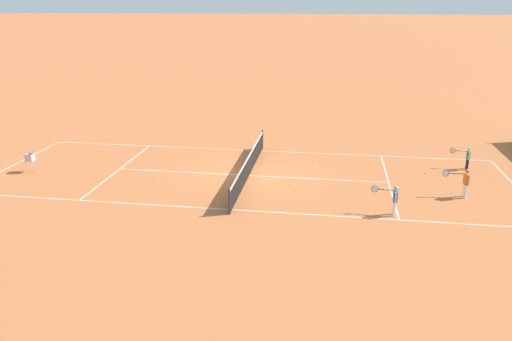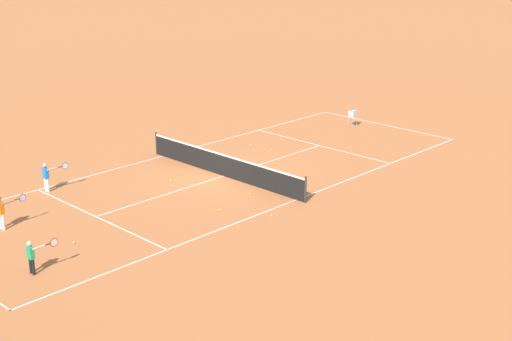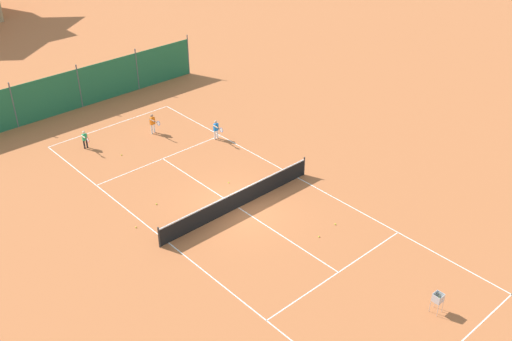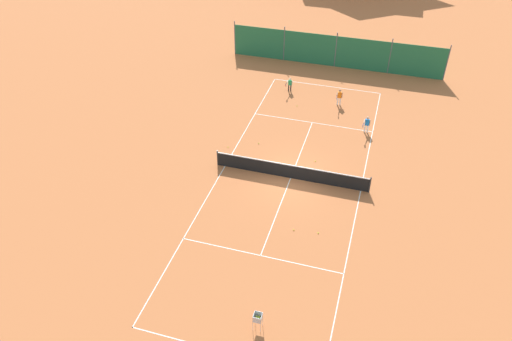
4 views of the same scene
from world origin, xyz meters
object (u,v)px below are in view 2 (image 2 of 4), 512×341
object	(u,v)px
player_near_baseline	(33,254)
tennis_ball_far_corner	(74,243)
player_near_service	(47,175)
tennis_ball_near_corner	(171,181)
tennis_ball_by_net_right	(271,149)
tennis_net	(224,165)
player_far_baseline	(2,210)
ball_hopper	(353,115)
tennis_ball_alley_left	(251,145)
tennis_ball_alley_right	(219,210)
tennis_ball_by_net_left	(271,216)
tennis_ball_service_box	(250,194)

from	to	relation	value
player_near_baseline	tennis_ball_far_corner	world-z (taller)	player_near_baseline
player_near_service	player_near_baseline	size ratio (longest dim) A/B	1.10
player_near_baseline	tennis_ball_far_corner	bearing A→B (deg)	-62.48
player_near_service	tennis_ball_near_corner	size ratio (longest dim) A/B	18.06
tennis_ball_by_net_right	player_near_baseline	bearing A→B (deg)	104.38
tennis_net	player_near_service	bearing A→B (deg)	59.49
player_far_baseline	tennis_ball_by_net_right	size ratio (longest dim) A/B	18.75
tennis_ball_near_corner	ball_hopper	size ratio (longest dim) A/B	0.07
ball_hopper	tennis_ball_alley_left	bearing A→B (deg)	77.50
player_far_baseline	tennis_ball_alley_right	world-z (taller)	player_far_baseline
player_near_baseline	tennis_ball_by_net_left	xyz separation A→B (m)	(-2.02, -8.37, -0.61)
player_far_baseline	tennis_ball_service_box	world-z (taller)	player_far_baseline
ball_hopper	player_far_baseline	bearing A→B (deg)	89.10
ball_hopper	tennis_ball_alley_right	bearing A→B (deg)	106.07
tennis_net	player_near_baseline	world-z (taller)	player_near_baseline
tennis_ball_alley_right	ball_hopper	size ratio (longest dim) A/B	0.07
tennis_ball_by_net_right	ball_hopper	distance (m)	6.21
tennis_ball_by_net_left	tennis_ball_alley_right	xyz separation A→B (m)	(1.77, 0.96, 0.00)
tennis_net	tennis_ball_service_box	size ratio (longest dim) A/B	139.09
player_far_baseline	player_near_baseline	size ratio (longest dim) A/B	1.14
tennis_ball_alley_left	tennis_ball_by_net_right	distance (m)	1.27
tennis_ball_alley_right	ball_hopper	distance (m)	13.83
player_far_baseline	tennis_ball_near_corner	world-z (taller)	player_far_baseline
player_far_baseline	ball_hopper	bearing A→B (deg)	-90.90
tennis_ball_near_corner	ball_hopper	world-z (taller)	ball_hopper
tennis_net	player_near_baseline	xyz separation A→B (m)	(-2.55, 10.28, 0.14)
tennis_net	tennis_ball_near_corner	xyz separation A→B (m)	(1.08, 2.02, -0.47)
player_far_baseline	tennis_ball_alley_left	distance (m)	13.43
ball_hopper	player_near_baseline	bearing A→B (deg)	99.82
tennis_ball_alley_left	ball_hopper	world-z (taller)	ball_hopper
tennis_ball_near_corner	tennis_ball_by_net_left	xyz separation A→B (m)	(-5.65, -0.10, 0.00)
tennis_ball_by_net_left	ball_hopper	xyz separation A→B (m)	(5.60, -12.32, 0.62)
tennis_ball_far_corner	ball_hopper	xyz separation A→B (m)	(2.52, -18.66, 0.62)
player_near_service	tennis_ball_service_box	world-z (taller)	player_near_service
player_near_service	tennis_ball_by_net_left	bearing A→B (deg)	-152.54
player_far_baseline	tennis_ball_alley_right	bearing A→B (deg)	-122.83
player_near_baseline	tennis_ball_by_net_right	bearing A→B (deg)	-75.62
player_near_service	tennis_ball_near_corner	distance (m)	4.94
tennis_ball_by_net_left	tennis_ball_alley_right	world-z (taller)	same
player_near_baseline	ball_hopper	xyz separation A→B (m)	(3.58, -20.68, 0.02)
tennis_ball_near_corner	tennis_ball_alley_right	xyz separation A→B (m)	(-3.88, 0.86, 0.00)
tennis_ball_alley_left	tennis_ball_service_box	world-z (taller)	same
player_near_baseline	ball_hopper	distance (m)	20.99
ball_hopper	tennis_ball_near_corner	bearing A→B (deg)	89.76
tennis_ball_far_corner	tennis_ball_service_box	distance (m)	7.48
tennis_ball_alley_left	tennis_ball_near_corner	xyz separation A→B (m)	(-1.35, 6.10, 0.00)
tennis_ball_by_net_right	tennis_ball_service_box	distance (m)	6.17
player_near_service	tennis_ball_alley_right	world-z (taller)	player_near_service
player_near_baseline	tennis_ball_far_corner	size ratio (longest dim) A/B	16.45
tennis_ball_service_box	player_far_baseline	bearing A→B (deg)	66.23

